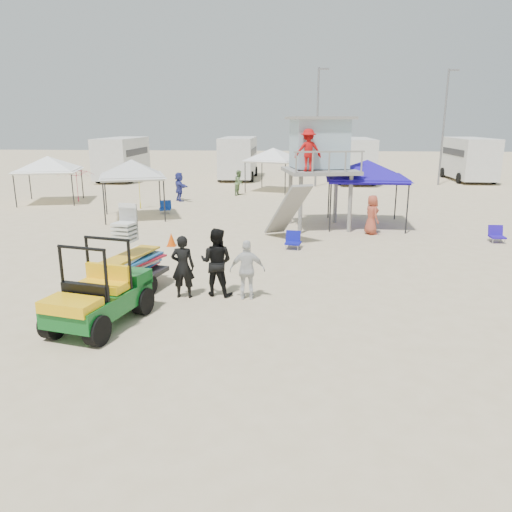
# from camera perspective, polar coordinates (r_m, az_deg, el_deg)

# --- Properties ---
(ground) EXTENTS (140.00, 140.00, 0.00)m
(ground) POSITION_cam_1_polar(r_m,az_deg,el_deg) (10.08, -4.16, -11.62)
(ground) COLOR beige
(ground) RESTS_ON ground
(utility_cart) EXTENTS (1.84, 2.78, 1.94)m
(utility_cart) POSITION_cam_1_polar(r_m,az_deg,el_deg) (11.78, -17.75, -3.54)
(utility_cart) COLOR #0D561B
(utility_cart) RESTS_ON ground
(surf_trailer) EXTENTS (1.73, 2.55, 2.14)m
(surf_trailer) POSITION_cam_1_polar(r_m,az_deg,el_deg) (13.88, -14.22, -0.60)
(surf_trailer) COLOR black
(surf_trailer) RESTS_ON ground
(man_left) EXTENTS (0.62, 0.41, 1.68)m
(man_left) POSITION_cam_1_polar(r_m,az_deg,el_deg) (13.21, -8.36, -1.22)
(man_left) COLOR black
(man_left) RESTS_ON ground
(man_mid) EXTENTS (1.01, 0.86, 1.83)m
(man_mid) POSITION_cam_1_polar(r_m,az_deg,el_deg) (13.27, -4.56, -0.69)
(man_mid) COLOR black
(man_mid) RESTS_ON ground
(man_right) EXTENTS (0.94, 0.43, 1.58)m
(man_right) POSITION_cam_1_polar(r_m,az_deg,el_deg) (12.97, -0.99, -1.60)
(man_right) COLOR silver
(man_right) RESTS_ON ground
(lifeguard_tower) EXTENTS (3.40, 3.40, 4.60)m
(lifeguard_tower) POSITION_cam_1_polar(r_m,az_deg,el_deg) (21.79, 7.15, 12.17)
(lifeguard_tower) COLOR gray
(lifeguard_tower) RESTS_ON ground
(canopy_blue) EXTENTS (3.45, 3.45, 3.30)m
(canopy_blue) POSITION_cam_1_polar(r_m,az_deg,el_deg) (22.60, 12.60, 10.32)
(canopy_blue) COLOR black
(canopy_blue) RESTS_ON ground
(canopy_white_a) EXTENTS (3.59, 3.59, 3.19)m
(canopy_white_a) POSITION_cam_1_polar(r_m,az_deg,el_deg) (24.51, -14.04, 10.32)
(canopy_white_a) COLOR black
(canopy_white_a) RESTS_ON ground
(canopy_white_b) EXTENTS (3.78, 3.78, 3.02)m
(canopy_white_b) POSITION_cam_1_polar(r_m,az_deg,el_deg) (30.83, -22.74, 10.22)
(canopy_white_b) COLOR black
(canopy_white_b) RESTS_ON ground
(canopy_white_c) EXTENTS (3.75, 3.75, 3.23)m
(canopy_white_c) POSITION_cam_1_polar(r_m,az_deg,el_deg) (33.26, 1.97, 12.01)
(canopy_white_c) COLOR black
(canopy_white_c) RESTS_ON ground
(umbrella_a) EXTENTS (2.24, 2.27, 1.91)m
(umbrella_a) POSITION_cam_1_polar(r_m,az_deg,el_deg) (30.66, -19.81, 7.61)
(umbrella_a) COLOR red
(umbrella_a) RESTS_ON ground
(umbrella_b) EXTENTS (2.91, 2.92, 1.92)m
(umbrella_b) POSITION_cam_1_polar(r_m,az_deg,el_deg) (27.27, -13.14, 7.28)
(umbrella_b) COLOR yellow
(umbrella_b) RESTS_ON ground
(cone_near) EXTENTS (0.34, 0.34, 0.50)m
(cone_near) POSITION_cam_1_polar(r_m,az_deg,el_deg) (18.90, -9.65, 1.87)
(cone_near) COLOR #D94706
(cone_near) RESTS_ON ground
(cone_far) EXTENTS (0.34, 0.34, 0.50)m
(cone_far) POSITION_cam_1_polar(r_m,az_deg,el_deg) (23.97, -15.06, 4.38)
(cone_far) COLOR orange
(cone_far) RESTS_ON ground
(beach_chair_a) EXTENTS (0.68, 0.74, 0.64)m
(beach_chair_a) POSITION_cam_1_polar(r_m,az_deg,el_deg) (25.76, -10.32, 5.52)
(beach_chair_a) COLOR #0D3196
(beach_chair_a) RESTS_ON ground
(beach_chair_b) EXTENTS (0.63, 0.68, 0.64)m
(beach_chair_b) POSITION_cam_1_polar(r_m,az_deg,el_deg) (18.34, 4.26, 1.84)
(beach_chair_b) COLOR #0E1198
(beach_chair_b) RESTS_ON ground
(beach_chair_c) EXTENTS (0.55, 0.59, 0.64)m
(beach_chair_c) POSITION_cam_1_polar(r_m,az_deg,el_deg) (21.39, 25.78, 2.28)
(beach_chair_c) COLOR #220EA1
(beach_chair_c) RESTS_ON ground
(rv_far_left) EXTENTS (2.64, 6.80, 3.25)m
(rv_far_left) POSITION_cam_1_polar(r_m,az_deg,el_deg) (41.21, -15.05, 10.90)
(rv_far_left) COLOR silver
(rv_far_left) RESTS_ON ground
(rv_mid_left) EXTENTS (2.65, 6.50, 3.25)m
(rv_mid_left) POSITION_cam_1_polar(r_m,az_deg,el_deg) (40.71, -2.05, 11.35)
(rv_mid_left) COLOR silver
(rv_mid_left) RESTS_ON ground
(rv_mid_right) EXTENTS (2.64, 7.00, 3.25)m
(rv_mid_right) POSITION_cam_1_polar(r_m,az_deg,el_deg) (39.26, 11.13, 10.94)
(rv_mid_right) COLOR silver
(rv_mid_right) RESTS_ON ground
(rv_far_right) EXTENTS (2.64, 6.60, 3.25)m
(rv_far_right) POSITION_cam_1_polar(r_m,az_deg,el_deg) (42.71, 23.16, 10.34)
(rv_far_right) COLOR silver
(rv_far_right) RESTS_ON ground
(light_pole_left) EXTENTS (0.14, 0.14, 8.00)m
(light_pole_left) POSITION_cam_1_polar(r_m,az_deg,el_deg) (35.93, 6.99, 14.25)
(light_pole_left) COLOR slate
(light_pole_left) RESTS_ON ground
(light_pole_right) EXTENTS (0.14, 0.14, 8.00)m
(light_pole_right) POSITION_cam_1_polar(r_m,az_deg,el_deg) (38.88, 20.63, 13.48)
(light_pole_right) COLOR slate
(light_pole_right) RESTS_ON ground
(distant_beachgoers) EXTENTS (10.83, 11.62, 1.67)m
(distant_beachgoers) POSITION_cam_1_polar(r_m,az_deg,el_deg) (27.68, -2.63, 7.46)
(distant_beachgoers) COLOR #60804D
(distant_beachgoers) RESTS_ON ground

